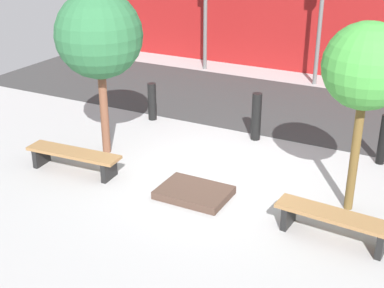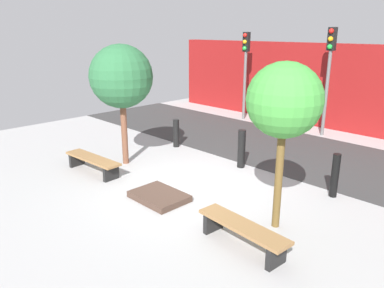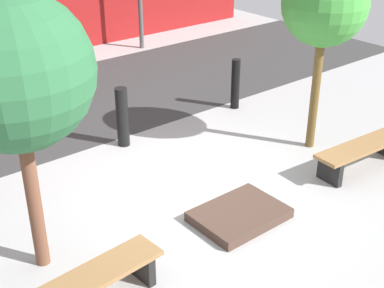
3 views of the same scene
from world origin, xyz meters
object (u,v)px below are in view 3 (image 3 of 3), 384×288
Objects in this scene: tree_behind_left_bench at (14,73)px; bollard_left at (122,117)px; bench_left at (83,288)px; bench_right at (362,151)px; planter_bed at (239,215)px; bollard_center at (235,84)px; tree_behind_right_bench at (325,5)px.

bollard_left is at bearing 39.83° from tree_behind_left_bench.
bench_left is 1.05× the size of bench_right.
bollard_center is at bearing 47.77° from planter_bed.
tree_behind_left_bench is 6.01m from bollard_center.
bench_right is 4.09m from bollard_left.
tree_behind_left_bench reaches higher than bench_left.
bollard_left is at bearing 47.27° from bench_left.
bollard_left reaches higher than bench_right.
tree_behind_right_bench is 2.98× the size of bollard_left.
planter_bed is at bearing -161.33° from tree_behind_right_bench.
bench_left is at bearing -168.24° from tree_behind_right_bench.
bollard_left reaches higher than bollard_center.
bollard_center is at bearing 0.00° from bollard_left.
tree_behind_left_bench is at bearing -140.17° from bollard_left.
bench_right is at bearing -90.00° from tree_behind_right_bench.
bench_right is 3.20m from bollard_center.
bollard_left is at bearing 132.73° from bench_right.
tree_behind_left_bench reaches higher than planter_bed.
bollard_left is (2.55, 3.19, 0.22)m from bench_left.
bench_left is 2.42m from tree_behind_left_bench.
bench_left is 6.16m from bollard_center.
tree_behind_right_bench reaches higher than planter_bed.
bench_right is 1.50× the size of planter_bed.
bollard_left is at bearing 180.00° from bollard_center.
planter_bed is 0.37× the size of tree_behind_left_bench.
tree_behind_right_bench is at bearing 18.67° from planter_bed.
planter_bed is at bearing -90.00° from bollard_left.
bench_left reaches higher than planter_bed.
tree_behind_left_bench is at bearing 161.33° from planter_bed.
tree_behind_left_bench is 1.05× the size of tree_behind_right_bench.
bollard_center reaches higher than planter_bed.
bench_left is 5.11m from bench_right.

